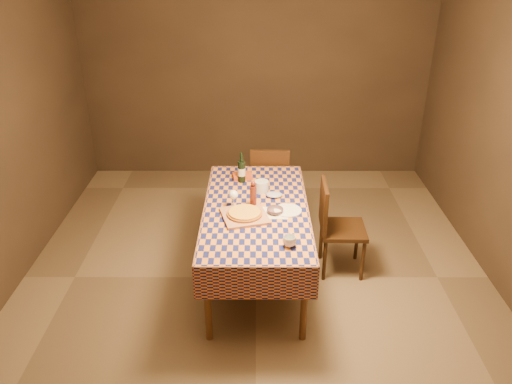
{
  "coord_description": "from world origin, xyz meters",
  "views": [
    {
      "loc": [
        0.0,
        -3.94,
        2.91
      ],
      "look_at": [
        0.0,
        0.05,
        0.9
      ],
      "focal_mm": 35.0,
      "sensor_mm": 36.0,
      "label": 1
    }
  ],
  "objects_px": {
    "bowl": "(275,211)",
    "chair_right": "(335,223)",
    "wine_bottle": "(242,171)",
    "chair_far": "(270,180)",
    "cutting_board": "(245,216)",
    "white_plate": "(288,211)",
    "dining_table": "(256,215)",
    "pizza": "(245,213)"
  },
  "relations": [
    {
      "from": "chair_far",
      "to": "chair_right",
      "type": "xyz_separation_m",
      "value": [
        0.59,
        -0.94,
        0.0
      ]
    },
    {
      "from": "wine_bottle",
      "to": "chair_far",
      "type": "distance_m",
      "value": 0.72
    },
    {
      "from": "dining_table",
      "to": "bowl",
      "type": "relative_size",
      "value": 12.72
    },
    {
      "from": "cutting_board",
      "to": "dining_table",
      "type": "bearing_deg",
      "value": 60.61
    },
    {
      "from": "chair_right",
      "to": "chair_far",
      "type": "bearing_deg",
      "value": 122.29
    },
    {
      "from": "cutting_board",
      "to": "chair_far",
      "type": "height_order",
      "value": "chair_far"
    },
    {
      "from": "pizza",
      "to": "chair_right",
      "type": "relative_size",
      "value": 0.33
    },
    {
      "from": "dining_table",
      "to": "chair_far",
      "type": "height_order",
      "value": "chair_far"
    },
    {
      "from": "white_plate",
      "to": "cutting_board",
      "type": "bearing_deg",
      "value": -164.82
    },
    {
      "from": "pizza",
      "to": "chair_far",
      "type": "xyz_separation_m",
      "value": [
        0.25,
        1.26,
        -0.29
      ]
    },
    {
      "from": "dining_table",
      "to": "white_plate",
      "type": "height_order",
      "value": "white_plate"
    },
    {
      "from": "cutting_board",
      "to": "chair_right",
      "type": "bearing_deg",
      "value": 20.88
    },
    {
      "from": "cutting_board",
      "to": "chair_far",
      "type": "distance_m",
      "value": 1.31
    },
    {
      "from": "dining_table",
      "to": "pizza",
      "type": "relative_size",
      "value": 6.0
    },
    {
      "from": "chair_far",
      "to": "bowl",
      "type": "bearing_deg",
      "value": -89.31
    },
    {
      "from": "wine_bottle",
      "to": "white_plate",
      "type": "bearing_deg",
      "value": -55.26
    },
    {
      "from": "pizza",
      "to": "bowl",
      "type": "xyz_separation_m",
      "value": [
        0.27,
        0.07,
        -0.02
      ]
    },
    {
      "from": "white_plate",
      "to": "chair_right",
      "type": "xyz_separation_m",
      "value": [
        0.47,
        0.22,
        -0.25
      ]
    },
    {
      "from": "pizza",
      "to": "wine_bottle",
      "type": "bearing_deg",
      "value": 93.55
    },
    {
      "from": "dining_table",
      "to": "bowl",
      "type": "xyz_separation_m",
      "value": [
        0.17,
        -0.11,
        0.1
      ]
    },
    {
      "from": "dining_table",
      "to": "wine_bottle",
      "type": "height_order",
      "value": "wine_bottle"
    },
    {
      "from": "dining_table",
      "to": "wine_bottle",
      "type": "distance_m",
      "value": 0.59
    },
    {
      "from": "wine_bottle",
      "to": "chair_right",
      "type": "bearing_deg",
      "value": -23.77
    },
    {
      "from": "bowl",
      "to": "white_plate",
      "type": "bearing_deg",
      "value": 16.84
    },
    {
      "from": "wine_bottle",
      "to": "bowl",
      "type": "bearing_deg",
      "value": -64.3
    },
    {
      "from": "white_plate",
      "to": "dining_table",
      "type": "bearing_deg",
      "value": 165.75
    },
    {
      "from": "pizza",
      "to": "bowl",
      "type": "height_order",
      "value": "pizza"
    },
    {
      "from": "wine_bottle",
      "to": "chair_right",
      "type": "distance_m",
      "value": 1.04
    },
    {
      "from": "wine_bottle",
      "to": "white_plate",
      "type": "relative_size",
      "value": 1.24
    },
    {
      "from": "chair_far",
      "to": "dining_table",
      "type": "bearing_deg",
      "value": -98.05
    },
    {
      "from": "white_plate",
      "to": "chair_far",
      "type": "distance_m",
      "value": 1.19
    },
    {
      "from": "bowl",
      "to": "chair_right",
      "type": "relative_size",
      "value": 0.16
    },
    {
      "from": "wine_bottle",
      "to": "chair_right",
      "type": "xyz_separation_m",
      "value": [
        0.89,
        -0.39,
        -0.36
      ]
    },
    {
      "from": "cutting_board",
      "to": "bowl",
      "type": "distance_m",
      "value": 0.28
    },
    {
      "from": "bowl",
      "to": "white_plate",
      "type": "height_order",
      "value": "bowl"
    },
    {
      "from": "wine_bottle",
      "to": "chair_far",
      "type": "bearing_deg",
      "value": 61.56
    },
    {
      "from": "dining_table",
      "to": "chair_right",
      "type": "distance_m",
      "value": 0.78
    },
    {
      "from": "pizza",
      "to": "chair_right",
      "type": "height_order",
      "value": "chair_right"
    },
    {
      "from": "dining_table",
      "to": "cutting_board",
      "type": "distance_m",
      "value": 0.22
    },
    {
      "from": "cutting_board",
      "to": "chair_right",
      "type": "height_order",
      "value": "chair_right"
    },
    {
      "from": "bowl",
      "to": "white_plate",
      "type": "distance_m",
      "value": 0.12
    },
    {
      "from": "cutting_board",
      "to": "wine_bottle",
      "type": "distance_m",
      "value": 0.72
    }
  ]
}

